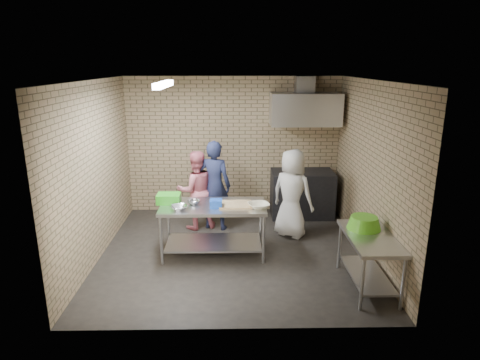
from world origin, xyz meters
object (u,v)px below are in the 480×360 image
stove (302,194)px  bottle_red (306,112)px  bottle_green (326,113)px  prep_table (214,229)px  man_navy (215,185)px  woman_pink (196,190)px  blue_tub (216,203)px  woman_white (292,194)px  green_crate (169,198)px  side_counter (368,261)px  green_basin (364,223)px

stove → bottle_red: bottle_red is taller
bottle_red → bottle_green: 0.40m
prep_table → bottle_red: 3.05m
man_navy → woman_pink: size_ratio=1.13×
blue_tub → bottle_green: 3.11m
stove → woman_white: (-0.34, -0.99, 0.32)m
stove → man_navy: 1.84m
stove → woman_white: 1.10m
prep_table → green_crate: size_ratio=4.50×
side_counter → bottle_green: (0.00, 2.99, 1.64)m
bottle_green → man_navy: 2.61m
green_basin → bottle_green: bottle_green is taller
side_counter → green_crate: green_crate is taller
side_counter → bottle_green: size_ratio=8.00×
woman_white → prep_table: bearing=63.6°
green_crate → green_basin: size_ratio=0.79×
stove → blue_tub: 2.45m
blue_tub → man_navy: man_navy is taller
green_basin → man_navy: (-2.12, 1.87, -0.02)m
woman_white → green_crate: bearing=51.9°
stove → woman_pink: size_ratio=0.83×
prep_table → blue_tub: (0.05, -0.10, 0.47)m
bottle_red → woman_pink: (-2.08, -0.85, -1.31)m
green_basin → bottle_green: bearing=89.6°
green_basin → stove: bearing=99.8°
stove → blue_tub: bearing=-132.3°
bottle_red → bottle_green: bottle_red is taller
woman_pink → prep_table: bearing=90.1°
stove → prep_table: bearing=-134.8°
stove → bottle_red: 1.60m
blue_tub → woman_white: (1.28, 0.79, -0.10)m
green_crate → bottle_red: bearing=36.7°
bottle_red → bottle_green: size_ratio=1.20×
green_crate → green_basin: (2.80, -0.94, -0.05)m
green_crate → blue_tub: size_ratio=2.00×
blue_tub → woman_pink: 1.26m
side_counter → man_navy: size_ratio=0.73×
green_basin → woman_pink: woman_pink is taller
prep_table → bottle_green: bottle_green is taller
bottle_red → woman_pink: bearing=-157.9°
green_basin → woman_pink: (-2.46, 1.89, -0.11)m
stove → woman_pink: (-2.03, -0.61, 0.27)m
bottle_green → man_navy: bearing=-157.8°
side_counter → stove: 2.79m
green_basin → bottle_red: bottle_red is taller
stove → side_counter: bearing=-80.7°
side_counter → bottle_red: 3.44m
side_counter → bottle_red: size_ratio=6.67×
side_counter → man_navy: (-2.14, 2.12, 0.44)m
side_counter → prep_table: bearing=153.3°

